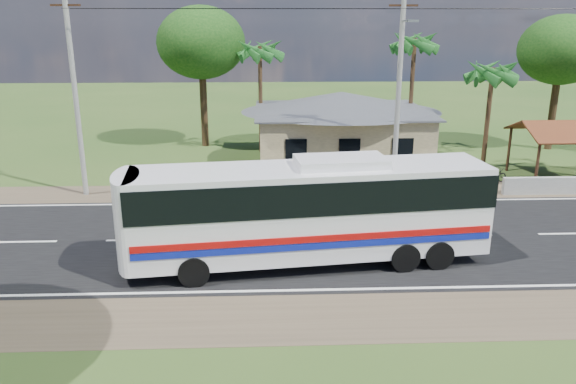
% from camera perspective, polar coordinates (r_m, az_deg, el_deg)
% --- Properties ---
extents(ground, '(120.00, 120.00, 0.00)m').
position_cam_1_polar(ground, '(23.54, 6.87, -4.59)').
color(ground, '#2A4A1A').
rests_on(ground, ground).
extents(road, '(120.00, 16.00, 0.03)m').
position_cam_1_polar(road, '(23.54, 6.88, -4.57)').
color(road, black).
rests_on(road, ground).
extents(house, '(12.40, 10.00, 5.00)m').
position_cam_1_polar(house, '(35.40, 5.37, 7.28)').
color(house, '#C7B485').
rests_on(house, ground).
extents(waiting_shed, '(5.20, 4.48, 3.35)m').
position_cam_1_polar(waiting_shed, '(34.90, 26.42, 5.57)').
color(waiting_shed, '#392214').
rests_on(waiting_shed, ground).
extents(concrete_barrier, '(7.00, 0.30, 0.90)m').
position_cam_1_polar(concrete_barrier, '(32.43, 26.70, 0.60)').
color(concrete_barrier, '#9E9E99').
rests_on(concrete_barrier, ground).
extents(utility_poles, '(32.80, 2.22, 11.00)m').
position_cam_1_polar(utility_poles, '(28.91, 10.59, 11.11)').
color(utility_poles, '#9E9E99').
rests_on(utility_poles, ground).
extents(palm_near, '(2.80, 2.80, 6.70)m').
position_cam_1_polar(palm_near, '(35.26, 20.06, 11.33)').
color(palm_near, '#47301E').
rests_on(palm_near, ground).
extents(palm_mid, '(2.80, 2.80, 8.20)m').
position_cam_1_polar(palm_mid, '(38.35, 12.73, 14.50)').
color(palm_mid, '#47301E').
rests_on(palm_mid, ground).
extents(palm_far, '(2.80, 2.80, 7.70)m').
position_cam_1_polar(palm_far, '(37.63, -2.88, 14.10)').
color(palm_far, '#47301E').
rests_on(palm_far, ground).
extents(tree_behind_house, '(6.00, 6.00, 9.61)m').
position_cam_1_polar(tree_behind_house, '(39.84, -8.82, 14.73)').
color(tree_behind_house, '#47301E').
rests_on(tree_behind_house, ground).
extents(tree_behind_shed, '(5.60, 5.60, 9.02)m').
position_cam_1_polar(tree_behind_shed, '(42.46, 26.00, 12.80)').
color(tree_behind_shed, '#47301E').
rests_on(tree_behind_shed, ground).
extents(coach_bus, '(13.09, 4.23, 3.99)m').
position_cam_1_polar(coach_bus, '(20.22, 2.37, -1.29)').
color(coach_bus, silver).
rests_on(coach_bus, ground).
extents(motorcycle, '(1.66, 1.03, 0.82)m').
position_cam_1_polar(motorcycle, '(32.98, 20.24, 1.57)').
color(motorcycle, black).
rests_on(motorcycle, ground).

